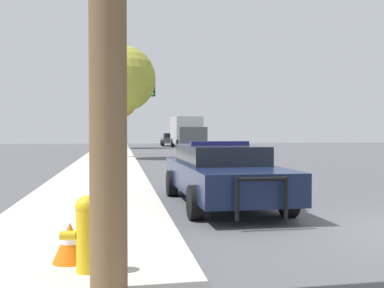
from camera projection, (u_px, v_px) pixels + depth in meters
The scene contains 9 objects.
sidewalk_left at pixel (77, 237), 7.10m from camera, with size 3.00×110.00×0.13m.
police_car at pixel (222, 173), 10.58m from camera, with size 2.12×5.45×1.40m.
fire_hydrant at pixel (87, 231), 5.09m from camera, with size 0.57×0.25×0.82m.
traffic_light at pixel (127, 102), 32.65m from camera, with size 3.34×0.35×4.91m.
car_background_distant at pixel (170, 139), 51.75m from camera, with size 2.07×4.22×1.37m.
box_truck at pixel (187, 131), 45.79m from camera, with size 2.75×7.15×2.95m.
tree_sidewalk_far at pixel (116, 97), 44.23m from camera, with size 4.20×4.20×6.77m.
tree_sidewalk_mid at pixel (123, 79), 27.67m from camera, with size 3.80×3.80×6.40m.
traffic_cone at pixel (70, 242), 5.47m from camera, with size 0.40×0.40×0.46m.
Camera 1 is at (-4.47, -7.23, 1.63)m, focal length 45.00 mm.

